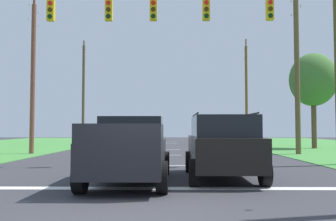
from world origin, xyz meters
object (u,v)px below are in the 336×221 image
Objects in this scene: utility_pole_mid_right at (297,68)px; tree_roadside_right at (313,80)px; pickup_truck at (130,149)px; suv_black at (222,145)px; utility_pole_far_left at (83,93)px; utility_pole_mid_left at (33,74)px; utility_pole_far_right at (246,92)px; overhead_signal_span at (156,58)px; distant_car_crossing_white at (120,140)px.

tree_roadside_right is at bearing 61.67° from utility_pole_mid_right.
tree_roadside_right is (12.52, 18.21, 4.51)m from pickup_truck.
suv_black is 28.46m from utility_pole_far_left.
utility_pole_mid_right is 22.78m from utility_pole_far_left.
utility_pole_mid_right reaches higher than utility_pole_far_left.
utility_pole_mid_left is 14.86m from utility_pole_far_left.
tree_roadside_right reaches higher than suv_black.
overhead_signal_span is at bearing -110.80° from utility_pole_far_right.
pickup_truck is 1.12× the size of suv_black.
utility_pole_far_right is at bearing 43.38° from utility_pole_mid_left.
utility_pole_far_right is 10.12m from tree_roadside_right.
overhead_signal_span reaches higher than tree_roadside_right.
suv_black is at bearing -68.86° from distant_car_crossing_white.
suv_black is 15.74m from utility_pole_mid_left.
utility_pole_mid_right is (11.35, -2.52, 4.54)m from distant_car_crossing_white.
utility_pole_mid_right is (6.18, 10.85, 4.27)m from suv_black.
suv_black is 0.43× the size of utility_pole_far_right.
distant_car_crossing_white is at bearing -164.94° from tree_roadside_right.
utility_pole_mid_right is 0.97× the size of utility_pole_far_right.
pickup_truck is 0.54× the size of utility_pole_mid_left.
tree_roadside_right is (20.12, 6.28, 0.44)m from utility_pole_mid_left.
utility_pole_far_left is (-5.71, 12.58, 4.53)m from distant_car_crossing_white.
utility_pole_far_right is (9.13, 27.74, 4.55)m from pickup_truck.
tree_roadside_right is at bearing -22.64° from utility_pole_far_left.
tree_roadside_right is at bearing -70.39° from utility_pole_far_right.
utility_pole_mid_right is (8.48, 6.59, 0.64)m from overhead_signal_span.
utility_pole_far_right reaches higher than tree_roadside_right.
overhead_signal_span is at bearing -142.16° from utility_pole_mid_right.
suv_black is 0.44× the size of utility_pole_mid_right.
utility_pole_mid_right is 1.00× the size of utility_pole_far_left.
suv_black is at bearing -46.77° from utility_pole_mid_left.
tree_roadside_right is (11.99, 13.11, 0.78)m from overhead_signal_span.
utility_pole_mid_right is 7.41m from tree_roadside_right.
utility_pole_mid_right is 1.42× the size of tree_roadside_right.
tree_roadside_right is at bearing 17.32° from utility_pole_mid_left.
utility_pole_far_right is (8.60, 22.64, 0.83)m from overhead_signal_span.
pickup_truck is at bearing -73.27° from utility_pole_far_left.
utility_pole_far_left reaches higher than pickup_truck.
overhead_signal_span is 10.76m from utility_pole_mid_right.
suv_black is 13.19m from utility_pole_mid_right.
suv_black is at bearing 16.42° from pickup_truck.
utility_pole_far_right is at bearing 76.82° from suv_black.
overhead_signal_span is at bearing -132.46° from tree_roadside_right.
pickup_truck is at bearing -124.52° from tree_roadside_right.
utility_pole_far_left is at bearing 106.73° from pickup_truck.
suv_black is at bearing -103.18° from utility_pole_far_right.
utility_pole_far_right is at bearing 3.17° from utility_pole_far_left.
pickup_truck is (-0.53, -5.10, -3.72)m from overhead_signal_span.
utility_pole_mid_right reaches higher than pickup_truck.
distant_car_crossing_white is (-5.17, 13.37, -0.27)m from suv_black.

